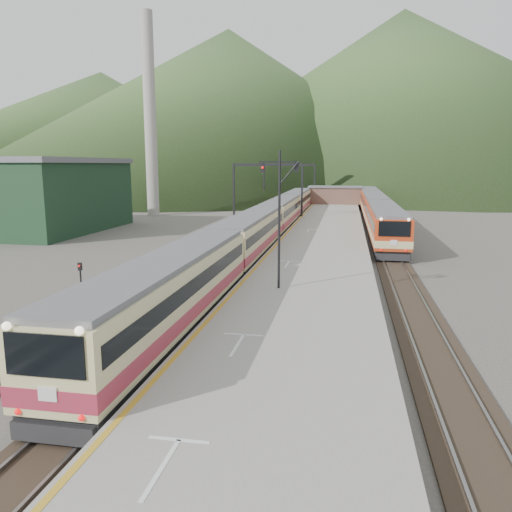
% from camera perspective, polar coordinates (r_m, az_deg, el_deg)
% --- Properties ---
extents(ground, '(400.00, 400.00, 0.00)m').
position_cam_1_polar(ground, '(16.09, -21.36, -19.39)').
color(ground, '#47423D').
rests_on(ground, ground).
extents(track_main, '(2.60, 200.00, 0.23)m').
position_cam_1_polar(track_main, '(52.89, 1.80, 1.98)').
color(track_main, black).
rests_on(track_main, ground).
extents(track_far, '(2.60, 200.00, 0.23)m').
position_cam_1_polar(track_far, '(53.85, -3.47, 2.12)').
color(track_far, black).
rests_on(track_far, ground).
extents(track_second, '(2.60, 200.00, 0.23)m').
position_cam_1_polar(track_second, '(52.45, 14.32, 1.59)').
color(track_second, black).
rests_on(track_second, ground).
extents(platform, '(8.00, 100.00, 1.00)m').
position_cam_1_polar(platform, '(50.32, 7.78, 1.95)').
color(platform, gray).
rests_on(platform, ground).
extents(gantry_near, '(9.55, 0.25, 8.00)m').
position_cam_1_polar(gantry_near, '(67.61, 1.33, 8.51)').
color(gantry_near, black).
rests_on(gantry_near, ground).
extents(gantry_far, '(9.55, 0.25, 8.00)m').
position_cam_1_polar(gantry_far, '(92.38, 3.80, 9.00)').
color(gantry_far, black).
rests_on(gantry_far, ground).
extents(warehouse, '(14.50, 20.50, 8.60)m').
position_cam_1_polar(warehouse, '(64.65, -23.42, 6.46)').
color(warehouse, '#17301D').
rests_on(warehouse, ground).
extents(smokestack, '(1.80, 1.80, 30.00)m').
position_cam_1_polar(smokestack, '(79.84, -12.02, 15.35)').
color(smokestack, '#9E998E').
rests_on(smokestack, ground).
extents(station_shed, '(9.40, 4.40, 3.10)m').
position_cam_1_polar(station_shed, '(89.92, 9.02, 6.93)').
color(station_shed, brown).
rests_on(station_shed, platform).
extents(hill_a, '(180.00, 180.00, 60.00)m').
position_cam_1_polar(hill_a, '(208.50, -3.08, 16.49)').
color(hill_a, '#304F22').
rests_on(hill_a, ground).
extents(hill_b, '(220.00, 220.00, 75.00)m').
position_cam_1_polar(hill_b, '(244.57, 16.21, 16.98)').
color(hill_b, '#304F22').
rests_on(hill_b, ground).
extents(hill_d, '(200.00, 200.00, 55.00)m').
position_cam_1_polar(hill_d, '(282.99, -17.03, 13.95)').
color(hill_d, '#304F22').
rests_on(hill_d, ground).
extents(main_train, '(2.82, 77.45, 3.45)m').
position_cam_1_polar(main_train, '(50.97, 1.52, 3.80)').
color(main_train, '#CABD80').
rests_on(main_train, track_main).
extents(second_train, '(2.99, 61.29, 3.65)m').
position_cam_1_polar(second_train, '(71.31, 13.38, 5.49)').
color(second_train, '#B63715').
rests_on(second_train, track_second).
extents(signal_mast, '(2.18, 0.53, 7.56)m').
position_cam_1_polar(signal_mast, '(27.28, 2.68, 5.71)').
color(signal_mast, black).
rests_on(signal_mast, platform).
extents(short_signal_a, '(0.25, 0.21, 2.27)m').
position_cam_1_polar(short_signal_a, '(21.93, -19.27, -7.02)').
color(short_signal_a, black).
rests_on(short_signal_a, ground).
extents(short_signal_b, '(0.27, 0.24, 2.27)m').
position_cam_1_polar(short_signal_b, '(47.51, -3.44, 2.71)').
color(short_signal_b, black).
rests_on(short_signal_b, ground).
extents(short_signal_c, '(0.25, 0.20, 2.27)m').
position_cam_1_polar(short_signal_c, '(30.47, -19.41, -2.22)').
color(short_signal_c, black).
rests_on(short_signal_c, ground).
extents(worker, '(0.65, 0.62, 1.50)m').
position_cam_1_polar(worker, '(24.62, -16.01, -6.67)').
color(worker, '#222734').
rests_on(worker, ground).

